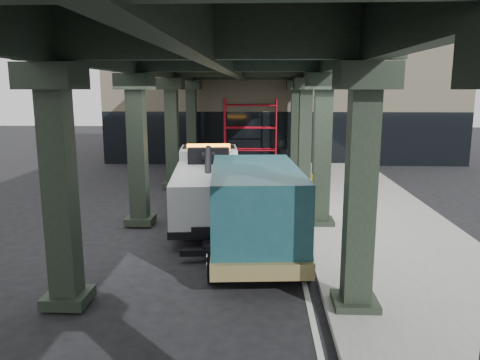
# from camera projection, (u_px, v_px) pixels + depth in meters

# --- Properties ---
(ground) EXTENTS (90.00, 90.00, 0.00)m
(ground) POSITION_uv_depth(u_px,v_px,m) (238.00, 246.00, 13.67)
(ground) COLOR black
(ground) RESTS_ON ground
(sidewalk) EXTENTS (5.00, 40.00, 0.15)m
(sidewalk) POSITION_uv_depth(u_px,v_px,m) (377.00, 226.00, 15.42)
(sidewalk) COLOR gray
(sidewalk) RESTS_ON ground
(lane_stripe) EXTENTS (0.12, 38.00, 0.01)m
(lane_stripe) POSITION_uv_depth(u_px,v_px,m) (292.00, 227.00, 15.56)
(lane_stripe) COLOR silver
(lane_stripe) RESTS_ON ground
(viaduct) EXTENTS (7.40, 32.00, 6.40)m
(viaduct) POSITION_uv_depth(u_px,v_px,m) (228.00, 58.00, 14.61)
(viaduct) COLOR black
(viaduct) RESTS_ON ground
(building) EXTENTS (22.00, 10.00, 8.00)m
(building) POSITION_uv_depth(u_px,v_px,m) (281.00, 97.00, 32.43)
(building) COLOR #C6B793
(building) RESTS_ON ground
(scaffolding) EXTENTS (3.08, 0.88, 4.00)m
(scaffolding) POSITION_uv_depth(u_px,v_px,m) (250.00, 131.00, 27.63)
(scaffolding) COLOR red
(scaffolding) RESTS_ON ground
(tow_truck) EXTENTS (2.95, 7.97, 2.56)m
(tow_truck) POSITION_uv_depth(u_px,v_px,m) (209.00, 183.00, 16.63)
(tow_truck) COLOR black
(tow_truck) RESTS_ON ground
(towed_van) EXTENTS (2.87, 6.31, 2.49)m
(towed_van) POSITION_uv_depth(u_px,v_px,m) (254.00, 207.00, 12.83)
(towed_van) COLOR #133E46
(towed_van) RESTS_ON ground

